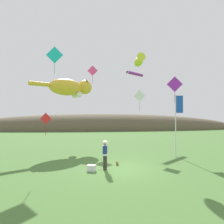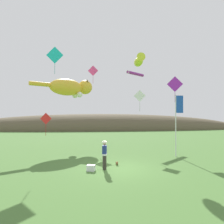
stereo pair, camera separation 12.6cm
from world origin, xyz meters
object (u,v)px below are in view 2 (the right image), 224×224
kite_fish_windsock (139,61)px  kite_diamond_pink (93,71)px  picnic_cooler (91,168)px  kite_diamond_teal (55,55)px  kite_diamond_violet (175,84)px  kite_giant_cat (71,88)px  kite_diamond_white (140,96)px  festival_attendant (105,154)px  kite_tube_streamer (135,74)px  kite_spool (117,163)px  festival_banner_pole (177,116)px  kite_diamond_red (46,119)px

kite_fish_windsock → kite_diamond_pink: size_ratio=1.18×
picnic_cooler → kite_fish_windsock: kite_fish_windsock is taller
kite_diamond_teal → kite_diamond_violet: size_ratio=1.07×
kite_giant_cat → kite_diamond_white: 7.94m
festival_attendant → kite_tube_streamer: size_ratio=0.66×
kite_spool → kite_tube_streamer: size_ratio=0.10×
picnic_cooler → kite_diamond_violet: 10.16m
festival_banner_pole → picnic_cooler: bearing=-153.7°
kite_diamond_red → picnic_cooler: bearing=-50.4°
festival_attendant → kite_diamond_red: bearing=136.6°
festival_attendant → kite_diamond_violet: 9.06m
kite_diamond_violet → kite_fish_windsock: bearing=-176.8°
festival_attendant → festival_banner_pole: 7.21m
kite_diamond_violet → picnic_cooler: bearing=-148.2°
kite_tube_streamer → kite_diamond_white: size_ratio=1.35×
kite_diamond_pink → festival_attendant: bearing=-86.6°
kite_diamond_pink → festival_banner_pole: bearing=-53.2°
picnic_cooler → kite_fish_windsock: 9.58m
kite_diamond_white → kite_diamond_teal: (-7.66, -0.08, 3.54)m
kite_diamond_white → kite_spool: bearing=-119.3°
festival_banner_pole → kite_giant_cat: size_ratio=0.81×
kite_diamond_white → kite_diamond_pink: size_ratio=0.91×
kite_giant_cat → kite_fish_windsock: (6.26, -5.78, 1.54)m
festival_attendant → kite_diamond_violet: size_ratio=0.79×
kite_diamond_white → kite_diamond_red: kite_diamond_white is taller
kite_tube_streamer → kite_diamond_white: kite_tube_streamer is taller
kite_spool → kite_diamond_white: 7.39m
kite_tube_streamer → kite_diamond_violet: size_ratio=1.19×
festival_attendant → picnic_cooler: size_ratio=3.13×
kite_diamond_violet → festival_banner_pole: bearing=-102.8°
picnic_cooler → festival_banner_pole: 8.26m
kite_spool → kite_diamond_pink: 14.24m
kite_diamond_violet → kite_diamond_white: bearing=149.7°
kite_fish_windsock → kite_diamond_white: 3.31m
picnic_cooler → kite_diamond_teal: bearing=118.9°
kite_fish_windsock → kite_diamond_violet: (3.18, 0.18, -1.87)m
kite_fish_windsock → kite_tube_streamer: size_ratio=0.96×
kite_giant_cat → kite_diamond_pink: bearing=45.0°
kite_diamond_red → kite_diamond_white: bearing=10.7°
kite_spool → kite_diamond_white: bearing=60.7°
festival_attendant → kite_diamond_red: (-4.50, 4.25, 2.07)m
kite_tube_streamer → picnic_cooler: bearing=-113.0°
festival_attendant → kite_diamond_red: 6.53m
kite_diamond_violet → kite_diamond_pink: bearing=131.1°
festival_attendant → kite_tube_streamer: bearing=70.0°
festival_attendant → kite_fish_windsock: kite_fish_windsock is taller
festival_banner_pole → kite_diamond_red: 10.60m
festival_banner_pole → kite_diamond_pink: size_ratio=2.27×
festival_banner_pole → kite_diamond_violet: kite_diamond_violet is taller
kite_diamond_pink → kite_diamond_violet: bearing=-48.9°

